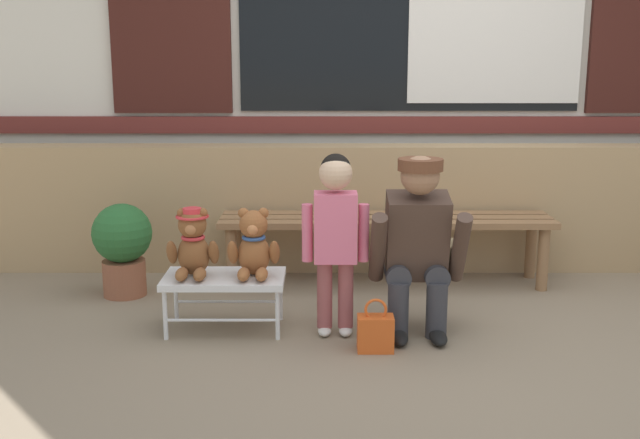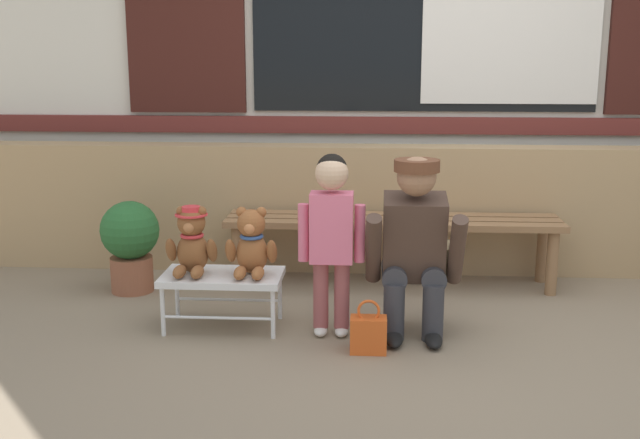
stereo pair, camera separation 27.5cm
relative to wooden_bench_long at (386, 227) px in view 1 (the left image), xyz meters
The scene contains 10 objects.
ground_plane 1.14m from the wooden_bench_long, 78.46° to the right, with size 60.00×60.00×0.00m, color #84725B.
brick_low_wall 0.43m from the wooden_bench_long, 59.34° to the left, with size 7.89×0.25×0.85m, color tan.
wooden_bench_long is the anchor object (origin of this frame).
small_display_bench 1.25m from the wooden_bench_long, 138.06° to the right, with size 0.64×0.36×0.30m.
teddy_bear_with_hat 1.37m from the wooden_bench_long, 142.61° to the right, with size 0.28×0.27×0.36m.
teddy_bear_plain 1.14m from the wooden_bench_long, 132.69° to the right, with size 0.28×0.26×0.36m.
child_standing 0.99m from the wooden_bench_long, 110.59° to the right, with size 0.35×0.18×0.96m.
adult_crouching 0.88m from the wooden_bench_long, 83.66° to the right, with size 0.50×0.49×0.95m.
handbag_on_ground 1.18m from the wooden_bench_long, 97.17° to the right, with size 0.18×0.11×0.27m.
potted_plant 1.63m from the wooden_bench_long, behind, with size 0.36×0.36×0.57m.
Camera 1 is at (-0.64, -3.65, 1.45)m, focal length 42.75 mm.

